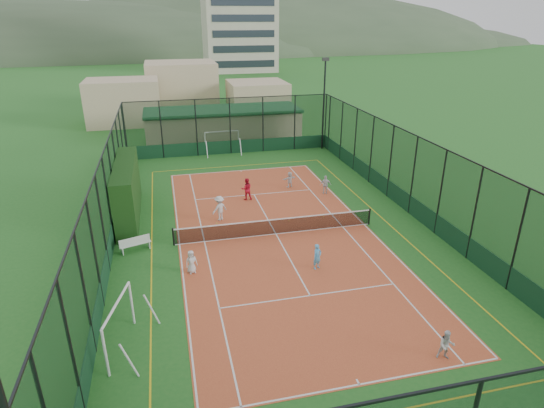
{
  "coord_description": "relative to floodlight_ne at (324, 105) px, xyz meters",
  "views": [
    {
      "loc": [
        -5.71,
        -22.82,
        11.75
      ],
      "look_at": [
        0.16,
        1.66,
        1.2
      ],
      "focal_mm": 30.0,
      "sensor_mm": 36.0,
      "label": 1
    }
  ],
  "objects": [
    {
      "name": "distant_hills",
      "position": [
        -8.6,
        133.4,
        -4.12
      ],
      "size": [
        200.0,
        60.0,
        24.0
      ],
      "primitive_type": null,
      "color": "#384C33",
      "rests_on": "ground"
    },
    {
      "name": "child_far_left",
      "position": [
        -11.48,
        -13.89,
        -3.33
      ],
      "size": [
        1.17,
        1.0,
        1.57
      ],
      "primitive_type": "imported",
      "rotation": [
        0.0,
        0.0,
        3.64
      ],
      "color": "silver",
      "rests_on": "court_slab"
    },
    {
      "name": "coach",
      "position": [
        -9.26,
        -10.96,
        -3.35
      ],
      "size": [
        0.76,
        0.6,
        1.53
      ],
      "primitive_type": "imported",
      "rotation": [
        0.0,
        0.0,
        3.12
      ],
      "color": "red",
      "rests_on": "court_slab"
    },
    {
      "name": "floodlight_ne",
      "position": [
        0.0,
        0.0,
        0.0
      ],
      "size": [
        0.6,
        0.26,
        8.25
      ],
      "primitive_type": null,
      "color": "black",
      "rests_on": "ground"
    },
    {
      "name": "child_near_right",
      "position": [
        -5.03,
        -28.01,
        -3.51
      ],
      "size": [
        0.71,
        0.64,
        1.2
      ],
      "primitive_type": "imported",
      "rotation": [
        0.0,
        0.0,
        -0.37
      ],
      "color": "silver",
      "rests_on": "court_slab"
    },
    {
      "name": "tennis_balls",
      "position": [
        -8.1,
        -14.83,
        -4.08
      ],
      "size": [
        6.69,
        0.75,
        0.07
      ],
      "color": "#CCE033",
      "rests_on": "court_slab"
    },
    {
      "name": "clubhouse",
      "position": [
        -8.6,
        5.4,
        -2.55
      ],
      "size": [
        15.2,
        7.2,
        3.15
      ],
      "primitive_type": null,
      "color": "tan",
      "rests_on": "ground"
    },
    {
      "name": "child_near_left",
      "position": [
        -13.63,
        -19.74,
        -3.52
      ],
      "size": [
        0.67,
        0.53,
        1.19
      ],
      "primitive_type": "imported",
      "rotation": [
        0.0,
        0.0,
        0.28
      ],
      "color": "silver",
      "rests_on": "court_slab"
    },
    {
      "name": "child_far_right",
      "position": [
        -3.67,
        -11.2,
        -3.44
      ],
      "size": [
        0.84,
        0.49,
        1.34
      ],
      "primitive_type": "imported",
      "rotation": [
        0.0,
        0.0,
        2.93
      ],
      "color": "silver",
      "rests_on": "court_slab"
    },
    {
      "name": "child_near_mid",
      "position": [
        -7.54,
        -20.78,
        -3.45
      ],
      "size": [
        0.58,
        0.5,
        1.33
      ],
      "primitive_type": "imported",
      "rotation": [
        0.0,
        0.0,
        0.46
      ],
      "color": "#53B2EB",
      "rests_on": "court_slab"
    },
    {
      "name": "futsal_goal_far",
      "position": [
        -9.38,
        0.54,
        -3.11
      ],
      "size": [
        3.21,
        1.11,
        2.04
      ],
      "primitive_type": null,
      "rotation": [
        0.0,
        0.0,
        0.06
      ],
      "color": "white",
      "rests_on": "ground"
    },
    {
      "name": "futsal_goal_near",
      "position": [
        -16.62,
        -24.61,
        -3.14
      ],
      "size": [
        3.17,
        1.63,
        1.96
      ],
      "primitive_type": null,
      "rotation": [
        0.0,
        0.0,
        1.32
      ],
      "color": "white",
      "rests_on": "ground"
    },
    {
      "name": "tennis_net",
      "position": [
        -8.6,
        -16.6,
        -3.59
      ],
      "size": [
        11.67,
        0.12,
        1.06
      ],
      "primitive_type": null,
      "color": "black",
      "rests_on": "ground"
    },
    {
      "name": "child_far_back",
      "position": [
        -5.75,
        -9.31,
        -3.53
      ],
      "size": [
        1.13,
        0.65,
        1.16
      ],
      "primitive_type": "imported",
      "rotation": [
        0.0,
        0.0,
        3.45
      ],
      "color": "silver",
      "rests_on": "court_slab"
    },
    {
      "name": "court_slab",
      "position": [
        -8.6,
        -16.6,
        -4.12
      ],
      "size": [
        11.17,
        23.97,
        0.01
      ],
      "primitive_type": "cube",
      "color": "#AF4027",
      "rests_on": "ground"
    },
    {
      "name": "white_bench",
      "position": [
        -16.4,
        -16.77,
        -3.67
      ],
      "size": [
        1.69,
        0.94,
        0.92
      ],
      "primitive_type": null,
      "rotation": [
        0.0,
        0.0,
        0.32
      ],
      "color": "white",
      "rests_on": "ground"
    },
    {
      "name": "perimeter_fence",
      "position": [
        -8.6,
        -16.6,
        -1.62
      ],
      "size": [
        18.12,
        34.12,
        5.0
      ],
      "primitive_type": null,
      "color": "black",
      "rests_on": "ground"
    },
    {
      "name": "ground",
      "position": [
        -8.6,
        -16.6,
        -4.12
      ],
      "size": [
        300.0,
        300.0,
        0.0
      ],
      "primitive_type": "plane",
      "color": "#226322",
      "rests_on": "ground"
    },
    {
      "name": "hedge_left",
      "position": [
        -16.9,
        -11.9,
        -2.41
      ],
      "size": [
        1.17,
        7.83,
        3.42
      ],
      "primitive_type": "cube",
      "color": "black",
      "rests_on": "ground"
    }
  ]
}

